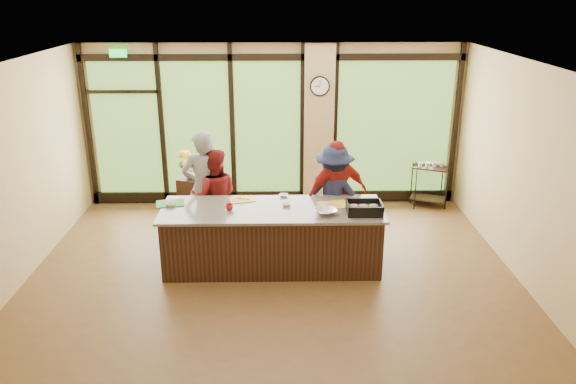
{
  "coord_description": "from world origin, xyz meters",
  "views": [
    {
      "loc": [
        0.09,
        -7.21,
        3.91
      ],
      "look_at": [
        0.23,
        0.4,
        1.13
      ],
      "focal_mm": 35.0,
      "sensor_mm": 36.0,
      "label": 1
    }
  ],
  "objects_px": {
    "flower_stand": "(193,200)",
    "bar_cart": "(429,180)",
    "cook_left": "(204,188)",
    "island_base": "(272,239)",
    "cook_right": "(334,196)",
    "roasting_pan": "(364,210)"
  },
  "relations": [
    {
      "from": "cook_left",
      "to": "flower_stand",
      "type": "distance_m",
      "value": 1.05
    },
    {
      "from": "cook_left",
      "to": "flower_stand",
      "type": "height_order",
      "value": "cook_left"
    },
    {
      "from": "cook_left",
      "to": "cook_right",
      "type": "relative_size",
      "value": 1.12
    },
    {
      "from": "island_base",
      "to": "flower_stand",
      "type": "relative_size",
      "value": 3.77
    },
    {
      "from": "island_base",
      "to": "bar_cart",
      "type": "distance_m",
      "value": 3.77
    },
    {
      "from": "island_base",
      "to": "cook_left",
      "type": "relative_size",
      "value": 1.66
    },
    {
      "from": "island_base",
      "to": "cook_right",
      "type": "relative_size",
      "value": 1.86
    },
    {
      "from": "island_base",
      "to": "cook_left",
      "type": "height_order",
      "value": "cook_left"
    },
    {
      "from": "cook_left",
      "to": "flower_stand",
      "type": "relative_size",
      "value": 2.27
    },
    {
      "from": "roasting_pan",
      "to": "bar_cart",
      "type": "distance_m",
      "value": 3.08
    },
    {
      "from": "cook_right",
      "to": "roasting_pan",
      "type": "height_order",
      "value": "cook_right"
    },
    {
      "from": "island_base",
      "to": "flower_stand",
      "type": "distance_m",
      "value": 2.2
    },
    {
      "from": "bar_cart",
      "to": "cook_right",
      "type": "bearing_deg",
      "value": -116.31
    },
    {
      "from": "cook_right",
      "to": "roasting_pan",
      "type": "xyz_separation_m",
      "value": [
        0.34,
        -0.92,
        0.13
      ]
    },
    {
      "from": "cook_right",
      "to": "cook_left",
      "type": "bearing_deg",
      "value": 11.67
    },
    {
      "from": "island_base",
      "to": "bar_cart",
      "type": "height_order",
      "value": "island_base"
    },
    {
      "from": "roasting_pan",
      "to": "bar_cart",
      "type": "relative_size",
      "value": 0.57
    },
    {
      "from": "island_base",
      "to": "roasting_pan",
      "type": "height_order",
      "value": "roasting_pan"
    },
    {
      "from": "bar_cart",
      "to": "island_base",
      "type": "bearing_deg",
      "value": -117.43
    },
    {
      "from": "flower_stand",
      "to": "bar_cart",
      "type": "xyz_separation_m",
      "value": [
        4.32,
        0.68,
        0.11
      ]
    },
    {
      "from": "flower_stand",
      "to": "cook_right",
      "type": "bearing_deg",
      "value": -1.94
    },
    {
      "from": "cook_right",
      "to": "flower_stand",
      "type": "distance_m",
      "value": 2.59
    }
  ]
}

